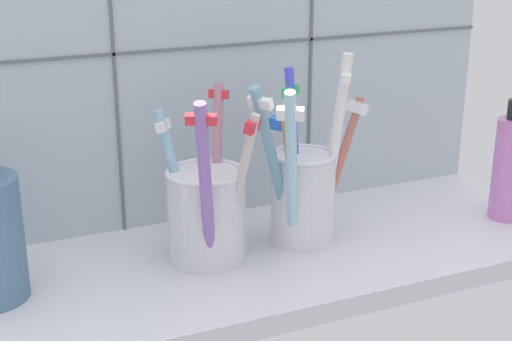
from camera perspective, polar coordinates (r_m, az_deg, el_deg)
The scene contains 5 objects.
counter_slab at distance 73.16cm, azimuth 0.41°, elevation -7.03°, with size 64.00×22.00×2.00cm, color silver.
tile_wall_back at distance 77.38cm, azimuth -3.26°, elevation 11.16°, with size 64.00×2.20×45.00cm.
toothbrush_cup_left at distance 69.91cm, azimuth -3.77°, elevation -2.98°, with size 8.22×10.84×17.01cm.
toothbrush_cup_right at distance 73.31cm, azimuth 3.63°, elevation -1.34°, with size 14.13×10.13×18.93cm.
soap_bottle at distance 83.32cm, azimuth 18.85°, elevation 0.32°, with size 3.74×3.74×12.92cm.
Camera 1 is at (-26.90, -59.70, 33.62)cm, focal length 52.52 mm.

